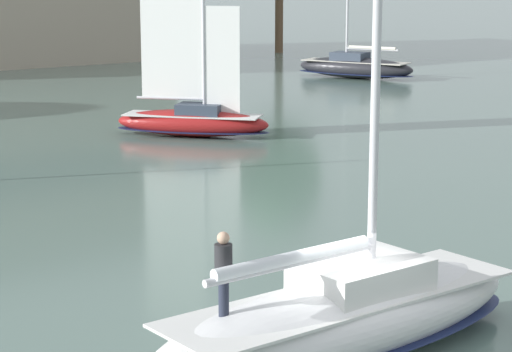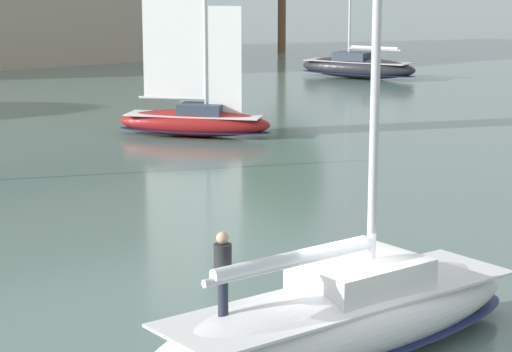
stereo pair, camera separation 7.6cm
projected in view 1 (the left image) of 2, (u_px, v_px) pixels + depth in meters
name	position (u px, v px, depth m)	size (l,w,h in m)	color
sailboat_main	(344.00, 314.00, 20.40)	(9.50, 2.82, 12.98)	silver
sailboat_moored_near_marina	(193.00, 118.00, 46.94)	(6.41, 7.00, 10.22)	maroon
sailboat_moored_mid_channel	(355.00, 66.00, 71.31)	(5.70, 9.18, 12.24)	#232328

